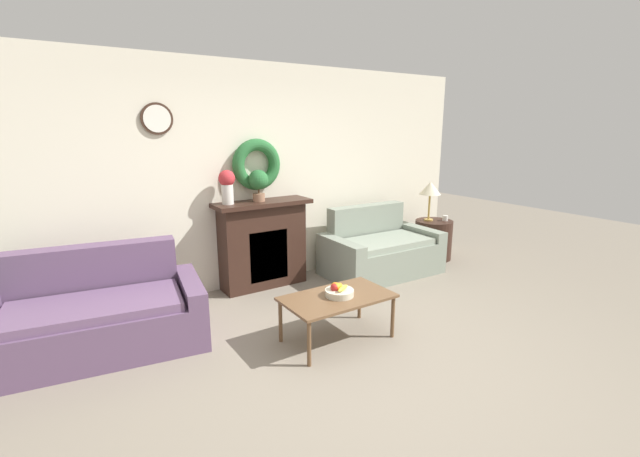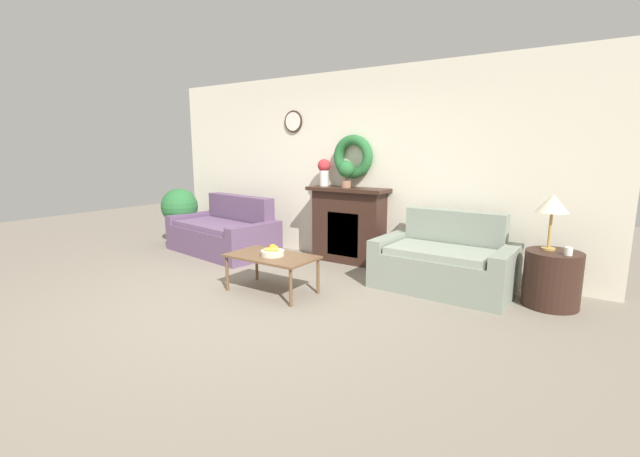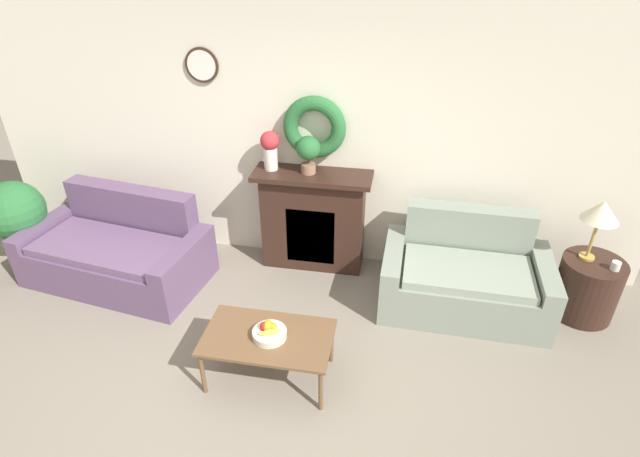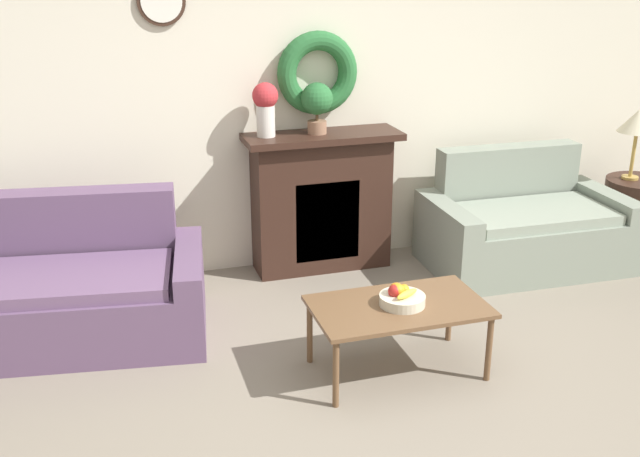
% 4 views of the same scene
% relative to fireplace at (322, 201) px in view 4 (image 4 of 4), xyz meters
% --- Properties ---
extents(ground_plane, '(16.00, 16.00, 0.00)m').
position_rel_fireplace_xyz_m(ground_plane, '(-0.10, -2.18, -0.55)').
color(ground_plane, gray).
extents(wall_back, '(6.80, 0.21, 2.70)m').
position_rel_fireplace_xyz_m(wall_back, '(-0.10, 0.20, 0.81)').
color(wall_back, beige).
rests_on(wall_back, ground_plane).
extents(fireplace, '(1.18, 0.41, 1.08)m').
position_rel_fireplace_xyz_m(fireplace, '(0.00, 0.00, 0.00)').
color(fireplace, '#331E16').
rests_on(fireplace, ground_plane).
extents(couch_left, '(1.91, 1.19, 0.88)m').
position_rel_fireplace_xyz_m(couch_left, '(-1.92, -0.58, -0.24)').
color(couch_left, '#604766').
rests_on(couch_left, ground_plane).
extents(loveseat_right, '(1.55, 0.94, 0.89)m').
position_rel_fireplace_xyz_m(loveseat_right, '(1.54, -0.41, -0.24)').
color(loveseat_right, gray).
rests_on(loveseat_right, ground_plane).
extents(coffee_table, '(1.01, 0.58, 0.43)m').
position_rel_fireplace_xyz_m(coffee_table, '(-0.04, -1.64, -0.15)').
color(coffee_table, brown).
rests_on(coffee_table, ground_plane).
extents(fruit_bowl, '(0.27, 0.27, 0.12)m').
position_rel_fireplace_xyz_m(fruit_bowl, '(-0.03, -1.64, -0.07)').
color(fruit_bowl, beige).
rests_on(fruit_bowl, coffee_table).
extents(side_table_by_loveseat, '(0.55, 0.55, 0.58)m').
position_rel_fireplace_xyz_m(side_table_by_loveseat, '(2.65, -0.36, -0.25)').
color(side_table_by_loveseat, '#331E16').
rests_on(side_table_by_loveseat, ground_plane).
extents(table_lamp, '(0.31, 0.31, 0.58)m').
position_rel_fireplace_xyz_m(table_lamp, '(2.58, -0.30, 0.51)').
color(table_lamp, '#B28E42').
rests_on(table_lamp, side_table_by_loveseat).
extents(vase_on_mantel_left, '(0.19, 0.19, 0.39)m').
position_rel_fireplace_xyz_m(vase_on_mantel_left, '(-0.42, 0.01, 0.76)').
color(vase_on_mantel_left, silver).
rests_on(vase_on_mantel_left, fireplace).
extents(potted_plant_on_mantel, '(0.23, 0.23, 0.38)m').
position_rel_fireplace_xyz_m(potted_plant_on_mantel, '(-0.04, -0.01, 0.77)').
color(potted_plant_on_mantel, '#8E664C').
rests_on(potted_plant_on_mantel, fireplace).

